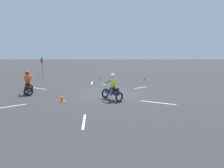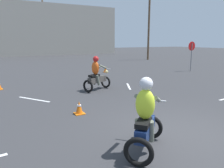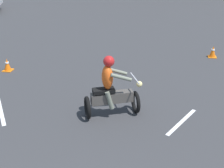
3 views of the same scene
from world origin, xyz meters
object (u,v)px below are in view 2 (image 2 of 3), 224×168
(stop_sign, at_px, (192,50))
(utility_pole_far, at_px, (44,28))
(traffic_cone_far_right, at_px, (105,69))
(motorcycle_rider_background, at_px, (97,75))
(motorcycle_rider_foreground, at_px, (145,120))
(utility_pole_near, at_px, (149,30))
(traffic_cone_near_left, at_px, (79,108))

(stop_sign, bearing_deg, utility_pole_far, 102.66)
(stop_sign, height_order, traffic_cone_far_right, stop_sign)
(motorcycle_rider_background, height_order, traffic_cone_far_right, motorcycle_rider_background)
(traffic_cone_far_right, bearing_deg, motorcycle_rider_foreground, -113.32)
(traffic_cone_far_right, height_order, utility_pole_near, utility_pole_near)
(stop_sign, xyz_separation_m, utility_pole_near, (3.52, 9.84, 1.96))
(traffic_cone_near_left, xyz_separation_m, utility_pole_near, (14.87, 15.29, 3.38))
(traffic_cone_far_right, distance_m, utility_pole_far, 23.09)
(utility_pole_far, bearing_deg, stop_sign, -77.34)
(stop_sign, xyz_separation_m, utility_pole_far, (-5.70, 25.37, 2.72))
(motorcycle_rider_background, bearing_deg, traffic_cone_near_left, -58.21)
(motorcycle_rider_foreground, bearing_deg, traffic_cone_far_right, 115.37)
(stop_sign, bearing_deg, utility_pole_near, 70.32)
(stop_sign, height_order, utility_pole_near, utility_pole_near)
(motorcycle_rider_background, height_order, utility_pole_near, utility_pole_near)
(motorcycle_rider_foreground, distance_m, motorcycle_rider_background, 6.18)
(traffic_cone_near_left, distance_m, utility_pole_near, 21.60)
(traffic_cone_near_left, distance_m, traffic_cone_far_right, 9.62)
(motorcycle_rider_foreground, bearing_deg, utility_pole_near, 100.33)
(motorcycle_rider_foreground, bearing_deg, utility_pole_far, 129.80)
(motorcycle_rider_foreground, relative_size, motorcycle_rider_background, 1.00)
(stop_sign, distance_m, utility_pole_near, 10.64)
(motorcycle_rider_foreground, distance_m, utility_pole_near, 23.56)
(motorcycle_rider_background, xyz_separation_m, utility_pole_near, (12.87, 12.38, 2.87))
(stop_sign, relative_size, utility_pole_near, 0.32)
(motorcycle_rider_foreground, relative_size, stop_sign, 0.72)
(motorcycle_rider_background, height_order, stop_sign, stop_sign)
(stop_sign, height_order, traffic_cone_near_left, stop_sign)
(traffic_cone_far_right, distance_m, utility_pole_near, 12.54)
(utility_pole_near, bearing_deg, utility_pole_far, 120.69)
(motorcycle_rider_foreground, distance_m, utility_pole_far, 34.47)
(utility_pole_near, bearing_deg, traffic_cone_far_right, -143.50)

